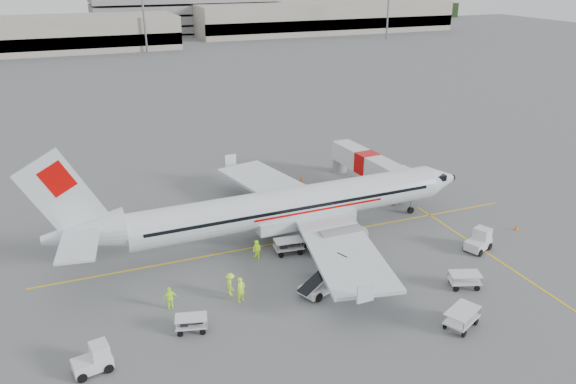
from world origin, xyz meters
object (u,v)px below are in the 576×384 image
at_px(jet_bridge, 367,170).
at_px(tug_fore, 478,240).
at_px(belt_loader, 325,274).
at_px(tug_aft, 92,359).
at_px(tug_mid, 355,248).
at_px(aircraft, 292,182).

relative_size(jet_bridge, tug_fore, 6.08).
xyz_separation_m(jet_bridge, belt_loader, (-13.12, -17.22, -0.50)).
distance_m(tug_fore, tug_aft, 31.73).
bearing_deg(tug_mid, jet_bridge, 69.98).
distance_m(aircraft, tug_fore, 16.57).
bearing_deg(tug_aft, tug_mid, 7.19).
bearing_deg(jet_bridge, tug_aft, -150.74).
height_order(belt_loader, tug_fore, belt_loader).
xyz_separation_m(belt_loader, tug_mid, (4.44, 3.56, -0.51)).
relative_size(jet_bridge, belt_loader, 2.80).
xyz_separation_m(aircraft, jet_bridge, (12.02, 8.05, -3.25)).
xyz_separation_m(aircraft, belt_loader, (-1.10, -9.17, -3.75)).
height_order(tug_fore, tug_mid, tug_fore).
relative_size(belt_loader, tug_fore, 2.17).
bearing_deg(belt_loader, tug_aft, 169.00).
bearing_deg(tug_mid, tug_aft, -150.30).
height_order(aircraft, belt_loader, aircraft).
bearing_deg(tug_mid, belt_loader, -128.80).
bearing_deg(belt_loader, tug_mid, 17.58).
bearing_deg(aircraft, tug_aft, -147.02).
bearing_deg(tug_aft, tug_fore, -3.06).
xyz_separation_m(belt_loader, tug_fore, (14.80, 0.87, -0.49)).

